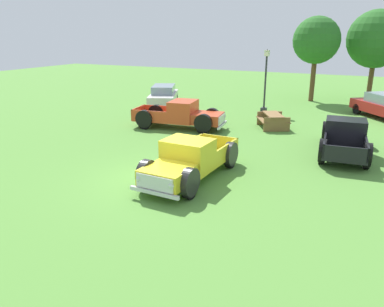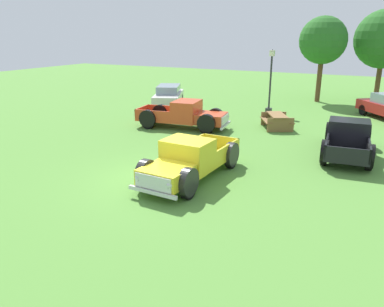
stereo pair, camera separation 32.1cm
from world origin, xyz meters
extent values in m
plane|color=#548C38|center=(0.00, 0.00, 0.00)|extent=(80.00, 80.00, 0.00)
cube|color=yellow|center=(0.76, -0.74, 0.63)|extent=(1.54, 1.52, 0.53)
cube|color=silver|center=(0.73, -1.48, 0.63)|extent=(1.32, 0.12, 0.45)
sphere|color=silver|center=(1.31, -1.49, 0.66)|extent=(0.19, 0.19, 0.19)
sphere|color=silver|center=(0.14, -1.43, 0.66)|extent=(0.19, 0.19, 0.19)
cube|color=yellow|center=(0.83, 0.62, 0.92)|extent=(1.68, 1.33, 1.11)
cube|color=#8C9EA8|center=(0.80, 0.03, 1.17)|extent=(1.40, 0.11, 0.49)
cube|color=yellow|center=(0.91, 2.26, 0.42)|extent=(1.71, 2.11, 0.10)
cube|color=yellow|center=(1.68, 2.22, 0.73)|extent=(0.18, 2.03, 0.53)
cube|color=yellow|center=(0.14, 2.30, 0.73)|extent=(0.18, 2.03, 0.53)
cube|color=yellow|center=(0.96, 3.23, 0.73)|extent=(1.62, 0.16, 0.53)
cylinder|color=black|center=(1.57, -0.78, 0.37)|extent=(0.25, 0.74, 0.73)
cylinder|color=#B7B7BC|center=(1.58, -0.78, 0.37)|extent=(0.25, 0.30, 0.29)
cylinder|color=black|center=(1.57, -0.78, 0.55)|extent=(0.32, 0.94, 0.93)
cylinder|color=black|center=(-0.05, -0.70, 0.37)|extent=(0.25, 0.74, 0.73)
cylinder|color=#B7B7BC|center=(-0.06, -0.69, 0.37)|extent=(0.25, 0.30, 0.29)
cylinder|color=black|center=(-0.05, -0.70, 0.55)|extent=(0.32, 0.94, 0.93)
cylinder|color=black|center=(1.73, 2.46, 0.37)|extent=(0.25, 0.74, 0.73)
cylinder|color=#B7B7BC|center=(1.74, 2.46, 0.37)|extent=(0.25, 0.30, 0.29)
cylinder|color=black|center=(1.73, 2.46, 0.55)|extent=(0.32, 0.94, 0.93)
cylinder|color=black|center=(0.11, 2.54, 0.37)|extent=(0.25, 0.74, 0.73)
cylinder|color=#B7B7BC|center=(0.10, 2.54, 0.37)|extent=(0.25, 0.30, 0.29)
cylinder|color=black|center=(0.11, 2.54, 0.55)|extent=(0.32, 0.94, 0.93)
cube|color=silver|center=(0.72, -1.52, 0.33)|extent=(1.77, 0.18, 0.12)
cube|color=#D14723|center=(-1.39, 7.47, 0.65)|extent=(1.67, 1.68, 0.54)
cube|color=silver|center=(-0.63, 7.57, 0.65)|extent=(0.24, 1.35, 0.46)
sphere|color=silver|center=(-0.73, 8.17, 0.67)|extent=(0.20, 0.20, 0.20)
sphere|color=silver|center=(-0.57, 6.98, 0.67)|extent=(0.20, 0.20, 0.20)
cube|color=#D14723|center=(-2.76, 7.29, 0.94)|extent=(1.49, 1.81, 1.14)
cube|color=#8C9EA8|center=(-2.16, 7.37, 1.19)|extent=(0.23, 1.42, 0.50)
cube|color=#D14723|center=(-4.42, 7.07, 0.42)|extent=(2.28, 1.91, 0.10)
cube|color=#D14723|center=(-4.53, 7.85, 0.75)|extent=(2.07, 0.35, 0.54)
cube|color=#D14723|center=(-4.32, 6.29, 0.75)|extent=(2.07, 0.35, 0.54)
cube|color=#D14723|center=(-5.41, 6.94, 0.75)|extent=(0.30, 1.65, 0.54)
cylinder|color=black|center=(-1.50, 8.30, 0.38)|extent=(0.77, 0.31, 0.75)
cylinder|color=#B7B7BC|center=(-1.50, 8.31, 0.38)|extent=(0.33, 0.27, 0.30)
cylinder|color=black|center=(-1.50, 8.30, 0.57)|extent=(0.98, 0.40, 0.95)
cylinder|color=black|center=(-1.28, 6.65, 0.38)|extent=(0.77, 0.31, 0.75)
cylinder|color=#B7B7BC|center=(-1.28, 6.64, 0.38)|extent=(0.33, 0.27, 0.30)
cylinder|color=black|center=(-1.28, 6.65, 0.57)|extent=(0.98, 0.40, 0.95)
cylinder|color=black|center=(-4.78, 7.86, 0.38)|extent=(0.77, 0.31, 0.75)
cylinder|color=#B7B7BC|center=(-4.78, 7.87, 0.38)|extent=(0.33, 0.27, 0.30)
cylinder|color=black|center=(-4.78, 7.86, 0.57)|extent=(0.98, 0.40, 0.95)
cylinder|color=black|center=(-4.56, 6.21, 0.38)|extent=(0.77, 0.31, 0.75)
cylinder|color=#B7B7BC|center=(-4.56, 6.20, 0.38)|extent=(0.33, 0.27, 0.30)
cylinder|color=black|center=(-4.56, 6.21, 0.57)|extent=(0.98, 0.40, 0.95)
cube|color=silver|center=(-0.59, 7.58, 0.34)|extent=(0.34, 1.80, 0.12)
cube|color=black|center=(5.37, 7.78, 0.63)|extent=(1.60, 1.58, 0.53)
cube|color=silver|center=(5.30, 8.52, 0.63)|extent=(1.33, 0.17, 0.45)
sphere|color=silver|center=(4.72, 8.45, 0.66)|extent=(0.19, 0.19, 0.19)
sphere|color=silver|center=(5.89, 8.55, 0.66)|extent=(0.19, 0.19, 0.19)
cube|color=black|center=(5.49, 6.43, 0.93)|extent=(1.73, 1.40, 1.11)
cube|color=#8C9EA8|center=(5.44, 7.02, 1.17)|extent=(1.40, 0.16, 0.49)
cube|color=black|center=(5.63, 4.79, 0.42)|extent=(1.79, 2.17, 0.10)
cube|color=black|center=(4.86, 4.72, 0.73)|extent=(0.26, 2.03, 0.53)
cube|color=black|center=(6.40, 4.85, 0.73)|extent=(0.26, 2.03, 0.53)
cube|color=black|center=(5.72, 3.81, 0.73)|extent=(1.62, 0.22, 0.53)
cylinder|color=black|center=(4.56, 7.71, 0.37)|extent=(0.28, 0.75, 0.74)
cylinder|color=#B7B7BC|center=(4.55, 7.71, 0.37)|extent=(0.26, 0.31, 0.29)
cylinder|color=black|center=(4.56, 7.71, 0.55)|extent=(0.35, 0.95, 0.93)
cylinder|color=black|center=(6.18, 7.85, 0.37)|extent=(0.28, 0.75, 0.74)
cylinder|color=#B7B7BC|center=(6.19, 7.85, 0.37)|extent=(0.26, 0.31, 0.29)
cylinder|color=black|center=(6.18, 7.85, 0.55)|extent=(0.35, 0.95, 0.93)
cylinder|color=black|center=(4.84, 4.47, 0.37)|extent=(0.28, 0.75, 0.74)
cylinder|color=#B7B7BC|center=(4.83, 4.47, 0.37)|extent=(0.26, 0.31, 0.29)
cylinder|color=black|center=(4.84, 4.47, 0.55)|extent=(0.35, 0.95, 0.93)
cylinder|color=black|center=(6.46, 4.62, 0.37)|extent=(0.28, 0.75, 0.74)
cylinder|color=#B7B7BC|center=(6.47, 4.62, 0.37)|extent=(0.26, 0.31, 0.29)
cylinder|color=black|center=(6.46, 4.62, 0.55)|extent=(0.35, 0.95, 0.93)
cube|color=silver|center=(5.30, 8.56, 0.33)|extent=(1.77, 0.25, 0.12)
cube|color=silver|center=(-7.06, 12.64, 0.60)|extent=(3.29, 4.62, 0.58)
cube|color=#7F939E|center=(-7.11, 12.78, 1.16)|extent=(2.29, 2.78, 0.53)
cylinder|color=black|center=(-5.77, 11.61, 0.31)|extent=(0.42, 0.65, 0.62)
cylinder|color=black|center=(-7.20, 11.00, 0.31)|extent=(0.42, 0.65, 0.62)
cylinder|color=black|center=(-6.91, 14.28, 0.31)|extent=(0.42, 0.65, 0.62)
cylinder|color=black|center=(-8.34, 13.67, 0.31)|extent=(0.42, 0.65, 0.62)
cylinder|color=black|center=(5.57, 15.50, 0.32)|extent=(0.56, 0.63, 0.65)
cube|color=#2D2D33|center=(-0.05, 13.75, 0.12)|extent=(0.36, 0.36, 0.25)
cylinder|color=#2D2D33|center=(-0.05, 13.75, 1.91)|extent=(0.12, 0.12, 3.32)
cube|color=#F2EACC|center=(-0.05, 13.75, 3.75)|extent=(0.28, 0.28, 0.36)
cone|color=#2D2D33|center=(-0.05, 13.75, 3.93)|extent=(0.32, 0.32, 0.14)
cube|color=olive|center=(1.62, 9.50, 0.75)|extent=(1.56, 1.96, 0.06)
cube|color=olive|center=(2.15, 9.79, 0.45)|extent=(1.10, 1.72, 0.05)
cube|color=olive|center=(1.09, 9.22, 0.45)|extent=(1.10, 1.72, 0.05)
cube|color=olive|center=(2.00, 8.80, 0.38)|extent=(1.27, 0.74, 0.75)
cube|color=olive|center=(1.24, 10.21, 0.38)|extent=(1.27, 0.74, 0.75)
cylinder|color=brown|center=(6.06, 21.30, 1.49)|extent=(0.36, 0.36, 2.97)
sphere|color=#286623|center=(6.06, 21.30, 4.55)|extent=(4.21, 4.21, 4.21)
cylinder|color=brown|center=(2.12, 19.26, 1.60)|extent=(0.36, 0.36, 3.19)
sphere|color=#286623|center=(2.12, 19.26, 4.47)|extent=(3.41, 3.41, 3.41)
camera|label=1|loc=(6.32, -10.49, 4.97)|focal=35.12mm
camera|label=2|loc=(6.61, -10.35, 4.97)|focal=35.12mm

